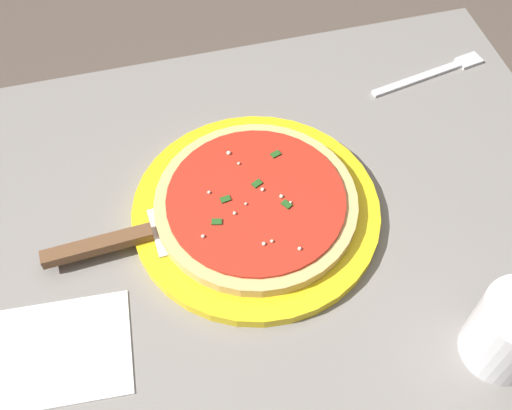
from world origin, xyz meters
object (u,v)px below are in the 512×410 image
serving_plate (256,211)px  pizza (256,203)px  fork (434,73)px  pizza_server (132,238)px  napkin_folded_right (60,351)px  cup_tall_drink (511,331)px

serving_plate → pizza: size_ratio=1.24×
pizza → fork: bearing=-150.9°
fork → pizza_server: bearing=21.6°
pizza → napkin_folded_right: (0.25, 0.12, -0.02)m
pizza_server → serving_plate: bearing=-176.7°
pizza_server → cup_tall_drink: 0.43m
pizza_server → napkin_folded_right: pizza_server is taller
serving_plate → cup_tall_drink: cup_tall_drink is taller
cup_tall_drink → fork: size_ratio=0.51×
serving_plate → pizza_server: 0.15m
cup_tall_drink → pizza_server: bearing=-32.4°
pizza → napkin_folded_right: pizza is taller
pizza_server → cup_tall_drink: size_ratio=2.33×
pizza_server → cup_tall_drink: bearing=147.6°
cup_tall_drink → napkin_folded_right: bearing=-14.2°
cup_tall_drink → napkin_folded_right: 0.47m
pizza → fork: size_ratio=1.33×
pizza → fork: (-0.32, -0.18, -0.02)m
fork → napkin_folded_right: bearing=27.7°
pizza → napkin_folded_right: size_ratio=1.62×
pizza_server → fork: size_ratio=1.19×
pizza → serving_plate: bearing=167.1°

